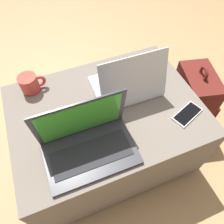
{
  "coord_description": "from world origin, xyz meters",
  "views": [
    {
      "loc": [
        -0.21,
        -0.6,
        1.31
      ],
      "look_at": [
        0.0,
        -0.08,
        0.53
      ],
      "focal_mm": 35.0,
      "sensor_mm": 36.0,
      "label": 1
    }
  ],
  "objects_px": {
    "laptop_far": "(128,84)",
    "cell_phone": "(187,114)",
    "coffee_mug": "(30,84)",
    "laptop_near": "(87,142)",
    "backpack": "(193,100)"
  },
  "relations": [
    {
      "from": "cell_phone",
      "to": "backpack",
      "type": "distance_m",
      "value": 0.43
    },
    {
      "from": "cell_phone",
      "to": "laptop_far",
      "type": "bearing_deg",
      "value": -160.29
    },
    {
      "from": "cell_phone",
      "to": "backpack",
      "type": "bearing_deg",
      "value": 107.37
    },
    {
      "from": "laptop_far",
      "to": "cell_phone",
      "type": "distance_m",
      "value": 0.32
    },
    {
      "from": "laptop_far",
      "to": "cell_phone",
      "type": "height_order",
      "value": "laptop_far"
    },
    {
      "from": "laptop_near",
      "to": "cell_phone",
      "type": "distance_m",
      "value": 0.5
    },
    {
      "from": "laptop_near",
      "to": "laptop_far",
      "type": "distance_m",
      "value": 0.37
    },
    {
      "from": "laptop_near",
      "to": "cell_phone",
      "type": "xyz_separation_m",
      "value": [
        0.49,
        -0.01,
        -0.05
      ]
    },
    {
      "from": "laptop_far",
      "to": "coffee_mug",
      "type": "height_order",
      "value": "laptop_far"
    },
    {
      "from": "laptop_far",
      "to": "coffee_mug",
      "type": "relative_size",
      "value": 2.5
    },
    {
      "from": "cell_phone",
      "to": "backpack",
      "type": "xyz_separation_m",
      "value": [
        0.27,
        0.21,
        -0.26
      ]
    },
    {
      "from": "cell_phone",
      "to": "coffee_mug",
      "type": "height_order",
      "value": "coffee_mug"
    },
    {
      "from": "laptop_near",
      "to": "cell_phone",
      "type": "bearing_deg",
      "value": -0.79
    },
    {
      "from": "laptop_near",
      "to": "backpack",
      "type": "bearing_deg",
      "value": 15.21
    },
    {
      "from": "backpack",
      "to": "laptop_far",
      "type": "bearing_deg",
      "value": 100.37
    }
  ]
}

